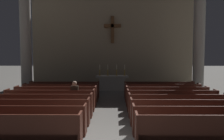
% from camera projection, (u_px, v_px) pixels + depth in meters
% --- Properties ---
extents(pew_left_row_1, '(3.90, 0.50, 0.95)m').
position_uv_depth(pew_left_row_1, '(9.00, 130.00, 6.12)').
color(pew_left_row_1, '#4C2319').
rests_on(pew_left_row_1, ground).
extents(pew_left_row_2, '(3.90, 0.50, 0.95)m').
position_uv_depth(pew_left_row_2, '(23.00, 119.00, 7.11)').
color(pew_left_row_2, '#4C2319').
rests_on(pew_left_row_2, ground).
extents(pew_left_row_3, '(3.90, 0.50, 0.95)m').
position_uv_depth(pew_left_row_3, '(34.00, 111.00, 8.09)').
color(pew_left_row_3, '#4C2319').
rests_on(pew_left_row_3, ground).
extents(pew_left_row_4, '(3.90, 0.50, 0.95)m').
position_uv_depth(pew_left_row_4, '(43.00, 105.00, 9.07)').
color(pew_left_row_4, '#4C2319').
rests_on(pew_left_row_4, ground).
extents(pew_left_row_5, '(3.90, 0.50, 0.95)m').
position_uv_depth(pew_left_row_5, '(50.00, 100.00, 10.06)').
color(pew_left_row_5, '#4C2319').
rests_on(pew_left_row_5, ground).
extents(pew_left_row_6, '(3.90, 0.50, 0.95)m').
position_uv_depth(pew_left_row_6, '(56.00, 96.00, 11.04)').
color(pew_left_row_6, '#4C2319').
rests_on(pew_left_row_6, ground).
extents(pew_left_row_7, '(3.90, 0.50, 0.95)m').
position_uv_depth(pew_left_row_7, '(61.00, 92.00, 12.02)').
color(pew_left_row_7, '#4C2319').
rests_on(pew_left_row_7, ground).
extents(pew_left_row_8, '(3.90, 0.50, 0.95)m').
position_uv_depth(pew_left_row_8, '(65.00, 89.00, 13.00)').
color(pew_left_row_8, '#4C2319').
rests_on(pew_left_row_8, ground).
extents(pew_right_row_1, '(3.90, 0.50, 0.95)m').
position_uv_depth(pew_right_row_1, '(209.00, 131.00, 6.06)').
color(pew_right_row_1, '#4C2319').
rests_on(pew_right_row_1, ground).
extents(pew_right_row_2, '(3.90, 0.50, 0.95)m').
position_uv_depth(pew_right_row_2, '(196.00, 120.00, 7.05)').
color(pew_right_row_2, '#4C2319').
rests_on(pew_right_row_2, ground).
extents(pew_right_row_3, '(3.90, 0.50, 0.95)m').
position_uv_depth(pew_right_row_3, '(186.00, 112.00, 8.03)').
color(pew_right_row_3, '#4C2319').
rests_on(pew_right_row_3, ground).
extents(pew_right_row_4, '(3.90, 0.50, 0.95)m').
position_uv_depth(pew_right_row_4, '(178.00, 105.00, 9.01)').
color(pew_right_row_4, '#4C2319').
rests_on(pew_right_row_4, ground).
extents(pew_right_row_5, '(3.90, 0.50, 0.95)m').
position_uv_depth(pew_right_row_5, '(172.00, 100.00, 9.99)').
color(pew_right_row_5, '#4C2319').
rests_on(pew_right_row_5, ground).
extents(pew_right_row_6, '(3.90, 0.50, 0.95)m').
position_uv_depth(pew_right_row_6, '(167.00, 96.00, 10.98)').
color(pew_right_row_6, '#4C2319').
rests_on(pew_right_row_6, ground).
extents(pew_right_row_7, '(3.90, 0.50, 0.95)m').
position_uv_depth(pew_right_row_7, '(162.00, 93.00, 11.96)').
color(pew_right_row_7, '#4C2319').
rests_on(pew_right_row_7, ground).
extents(pew_right_row_8, '(3.90, 0.50, 0.95)m').
position_uv_depth(pew_right_row_8, '(159.00, 90.00, 12.94)').
color(pew_right_row_8, '#4C2319').
rests_on(pew_right_row_8, ground).
extents(column_left_second, '(1.02, 1.02, 7.33)m').
position_uv_depth(column_left_second, '(26.00, 37.00, 14.55)').
color(column_left_second, '#ADA89E').
rests_on(column_left_second, ground).
extents(column_right_second, '(1.02, 1.02, 7.33)m').
position_uv_depth(column_right_second, '(199.00, 37.00, 14.42)').
color(column_right_second, '#ADA89E').
rests_on(column_right_second, ground).
extents(altar, '(2.20, 0.90, 1.01)m').
position_uv_depth(altar, '(112.00, 82.00, 15.65)').
color(altar, '#A8A399').
rests_on(altar, ground).
extents(candlestick_outer_left, '(0.16, 0.16, 0.75)m').
position_uv_depth(candlestick_outer_left, '(100.00, 72.00, 15.61)').
color(candlestick_outer_left, '#B79338').
rests_on(candlestick_outer_left, altar).
extents(candlestick_inner_left, '(0.16, 0.16, 0.75)m').
position_uv_depth(candlestick_inner_left, '(108.00, 72.00, 15.60)').
color(candlestick_inner_left, '#B79338').
rests_on(candlestick_inner_left, altar).
extents(candlestick_inner_right, '(0.16, 0.16, 0.75)m').
position_uv_depth(candlestick_inner_right, '(117.00, 72.00, 15.60)').
color(candlestick_inner_right, '#B79338').
rests_on(candlestick_inner_right, altar).
extents(candlestick_outer_right, '(0.16, 0.16, 0.75)m').
position_uv_depth(candlestick_outer_right, '(125.00, 72.00, 15.59)').
color(candlestick_outer_right, '#B79338').
rests_on(candlestick_outer_right, altar).
extents(apse_with_cross, '(12.09, 0.49, 7.76)m').
position_uv_depth(apse_with_cross, '(112.00, 35.00, 17.32)').
color(apse_with_cross, gray).
rests_on(apse_with_cross, ground).
extents(lone_worshipper, '(0.32, 0.43, 1.32)m').
position_uv_depth(lone_worshipper, '(75.00, 95.00, 10.07)').
color(lone_worshipper, '#26262B').
rests_on(lone_worshipper, ground).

